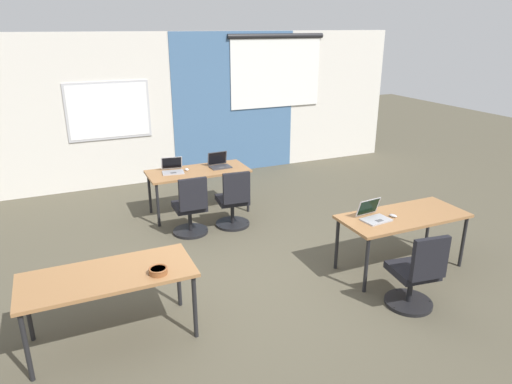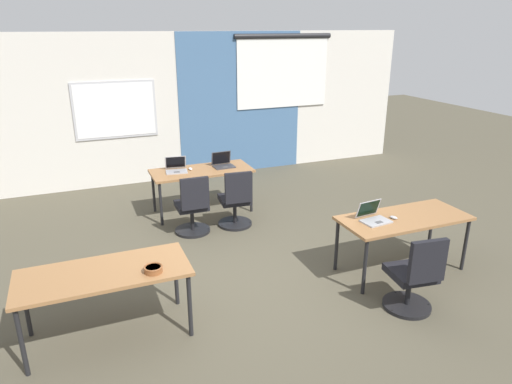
% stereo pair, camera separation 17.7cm
% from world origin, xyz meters
% --- Properties ---
extents(ground_plane, '(24.00, 24.00, 0.00)m').
position_xyz_m(ground_plane, '(0.00, 0.00, 0.00)').
color(ground_plane, '#4C4738').
extents(back_wall_assembly, '(10.00, 0.27, 2.80)m').
position_xyz_m(back_wall_assembly, '(0.04, 4.20, 1.41)').
color(back_wall_assembly, silver).
rests_on(back_wall_assembly, ground).
extents(desk_near_left, '(1.60, 0.70, 0.72)m').
position_xyz_m(desk_near_left, '(-1.75, -0.60, 0.66)').
color(desk_near_left, olive).
rests_on(desk_near_left, ground).
extents(desk_near_right, '(1.60, 0.70, 0.72)m').
position_xyz_m(desk_near_right, '(1.75, -0.60, 0.66)').
color(desk_near_right, olive).
rests_on(desk_near_right, ground).
extents(desk_far_center, '(1.60, 0.70, 0.72)m').
position_xyz_m(desk_far_center, '(0.00, 2.20, 0.66)').
color(desk_far_center, olive).
rests_on(desk_far_center, ground).
extents(laptop_far_right, '(0.34, 0.28, 0.24)m').
position_xyz_m(laptop_far_right, '(0.38, 2.24, 0.77)').
color(laptop_far_right, '#333338').
rests_on(laptop_far_right, desk_far_center).
extents(chair_far_right, '(0.52, 0.56, 0.92)m').
position_xyz_m(chair_far_right, '(0.30, 1.41, 0.38)').
color(chair_far_right, black).
rests_on(chair_far_right, ground).
extents(laptop_far_left, '(0.37, 0.35, 0.23)m').
position_xyz_m(laptop_far_left, '(-0.39, 2.27, 0.77)').
color(laptop_far_left, '#9E9EA3').
rests_on(laptop_far_left, desk_far_center).
extents(mouse_far_left, '(0.06, 0.10, 0.03)m').
position_xyz_m(mouse_far_left, '(-0.17, 2.26, 0.74)').
color(mouse_far_left, silver).
rests_on(mouse_far_left, desk_far_center).
extents(chair_far_left, '(0.52, 0.54, 0.92)m').
position_xyz_m(chair_far_left, '(-0.37, 1.42, 0.38)').
color(chair_far_left, black).
rests_on(chair_far_left, ground).
extents(laptop_near_right_inner, '(0.36, 0.33, 0.23)m').
position_xyz_m(laptop_near_right_inner, '(1.33, -0.55, 0.77)').
color(laptop_near_right_inner, '#9E9EA3').
rests_on(laptop_near_right_inner, desk_near_right).
extents(mouse_near_right_inner, '(0.09, 0.11, 0.03)m').
position_xyz_m(mouse_near_right_inner, '(1.59, -0.60, 0.74)').
color(mouse_near_right_inner, '#B2B2B7').
rests_on(mouse_near_right_inner, desk_near_right).
extents(chair_near_right_inner, '(0.52, 0.56, 0.92)m').
position_xyz_m(chair_near_right_inner, '(1.29, -1.38, 0.38)').
color(chair_near_right_inner, black).
rests_on(chair_near_right_inner, ground).
extents(snack_bowl, '(0.18, 0.18, 0.06)m').
position_xyz_m(snack_bowl, '(-1.31, -0.79, 0.76)').
color(snack_bowl, brown).
rests_on(snack_bowl, desk_near_left).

